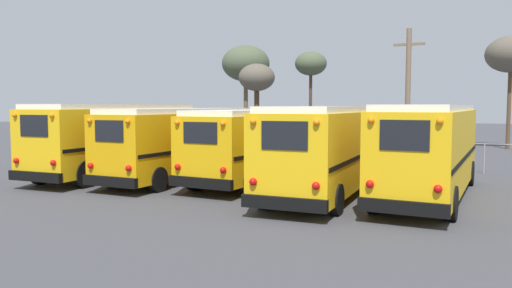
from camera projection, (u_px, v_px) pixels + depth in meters
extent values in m
plane|color=#424247|center=(260.00, 182.00, 20.83)|extent=(160.00, 160.00, 0.00)
cube|color=yellow|center=(120.00, 138.00, 22.99)|extent=(2.93, 10.07, 2.66)
cube|color=white|center=(120.00, 107.00, 22.88)|extent=(2.72, 9.66, 0.20)
cube|color=black|center=(35.00, 177.00, 18.46)|extent=(2.48, 0.33, 0.36)
cube|color=black|center=(34.00, 126.00, 18.34)|extent=(1.33, 0.10, 0.80)
sphere|color=red|center=(16.00, 161.00, 18.76)|extent=(0.22, 0.22, 0.22)
sphere|color=orange|center=(14.00, 115.00, 18.63)|extent=(0.18, 0.18, 0.18)
sphere|color=red|center=(53.00, 163.00, 18.06)|extent=(0.22, 0.22, 0.22)
sphere|color=orange|center=(52.00, 116.00, 17.93)|extent=(0.18, 0.18, 0.18)
cube|color=black|center=(99.00, 141.00, 23.48)|extent=(0.53, 9.75, 0.14)
cube|color=black|center=(143.00, 143.00, 22.54)|extent=(0.53, 9.75, 0.14)
cylinder|color=black|center=(147.00, 155.00, 26.90)|extent=(0.33, 1.08, 1.07)
cylinder|color=black|center=(183.00, 156.00, 26.04)|extent=(0.33, 1.08, 1.07)
cylinder|color=black|center=(40.00, 171.00, 20.13)|extent=(0.33, 1.08, 1.07)
cylinder|color=black|center=(85.00, 174.00, 19.26)|extent=(0.33, 1.08, 1.07)
cube|color=#E5A00C|center=(187.00, 142.00, 21.89)|extent=(2.37, 9.72, 2.53)
cube|color=white|center=(187.00, 111.00, 21.78)|extent=(2.19, 9.33, 0.20)
cube|color=black|center=(110.00, 181.00, 17.58)|extent=(2.36, 0.21, 0.36)
cube|color=black|center=(109.00, 131.00, 17.47)|extent=(1.27, 0.04, 0.76)
sphere|color=red|center=(91.00, 166.00, 17.91)|extent=(0.22, 0.22, 0.22)
sphere|color=orange|center=(89.00, 121.00, 17.79)|extent=(0.18, 0.18, 0.18)
sphere|color=red|center=(128.00, 168.00, 17.16)|extent=(0.22, 0.22, 0.22)
sphere|color=orange|center=(128.00, 121.00, 17.03)|extent=(0.18, 0.18, 0.18)
cube|color=black|center=(165.00, 145.00, 22.41)|extent=(0.08, 9.51, 0.14)
cube|color=black|center=(210.00, 147.00, 21.39)|extent=(0.08, 9.51, 0.14)
cylinder|color=black|center=(208.00, 158.00, 25.63)|extent=(0.29, 0.93, 0.93)
cylinder|color=black|center=(246.00, 160.00, 24.69)|extent=(0.29, 0.93, 0.93)
cylinder|color=black|center=(112.00, 176.00, 19.26)|extent=(0.29, 0.93, 0.93)
cylinder|color=black|center=(158.00, 180.00, 18.32)|extent=(0.29, 0.93, 0.93)
cube|color=#EAAA0F|center=(268.00, 143.00, 21.40)|extent=(2.89, 10.28, 2.43)
cube|color=white|center=(268.00, 112.00, 21.29)|extent=(2.67, 9.86, 0.20)
cube|color=black|center=(200.00, 183.00, 16.95)|extent=(2.53, 0.30, 0.36)
cube|color=black|center=(200.00, 133.00, 16.84)|extent=(1.36, 0.09, 0.73)
sphere|color=red|center=(178.00, 167.00, 17.34)|extent=(0.22, 0.22, 0.22)
sphere|color=orange|center=(177.00, 123.00, 17.22)|extent=(0.18, 0.18, 0.18)
sphere|color=red|center=(223.00, 170.00, 16.47)|extent=(0.22, 0.22, 0.22)
sphere|color=orange|center=(223.00, 124.00, 16.35)|extent=(0.18, 0.18, 0.18)
cube|color=black|center=(242.00, 146.00, 21.99)|extent=(0.43, 9.98, 0.14)
cube|color=black|center=(294.00, 148.00, 20.83)|extent=(0.43, 9.98, 0.14)
cylinder|color=black|center=(280.00, 158.00, 25.36)|extent=(0.32, 1.09, 1.08)
cylinder|color=black|center=(323.00, 160.00, 24.28)|extent=(0.32, 1.09, 1.08)
cylinder|color=black|center=(195.00, 176.00, 18.67)|extent=(0.32, 1.09, 1.08)
cylinder|color=black|center=(249.00, 180.00, 17.59)|extent=(0.32, 1.09, 1.08)
cube|color=yellow|center=(332.00, 148.00, 18.33)|extent=(2.88, 10.43, 2.63)
cube|color=white|center=(332.00, 109.00, 18.23)|extent=(2.67, 10.01, 0.20)
cube|color=black|center=(284.00, 203.00, 13.64)|extent=(2.48, 0.31, 0.36)
cube|color=black|center=(284.00, 136.00, 13.53)|extent=(1.34, 0.09, 0.79)
sphere|color=red|center=(253.00, 182.00, 13.95)|extent=(0.22, 0.22, 0.22)
sphere|color=orange|center=(253.00, 122.00, 13.82)|extent=(0.18, 0.18, 0.18)
sphere|color=red|center=(316.00, 186.00, 13.24)|extent=(0.22, 0.22, 0.22)
sphere|color=orange|center=(316.00, 122.00, 13.11)|extent=(0.18, 0.18, 0.18)
cube|color=black|center=(300.00, 152.00, 18.83)|extent=(0.47, 10.12, 0.14)
cube|color=black|center=(365.00, 154.00, 17.87)|extent=(0.47, 10.12, 0.14)
cylinder|color=black|center=(328.00, 166.00, 22.41)|extent=(0.32, 0.94, 0.92)
cylinder|color=black|center=(380.00, 169.00, 21.53)|extent=(0.32, 0.94, 0.92)
cylinder|color=black|center=(264.00, 194.00, 15.32)|extent=(0.32, 0.94, 0.92)
cylinder|color=black|center=(336.00, 199.00, 14.44)|extent=(0.32, 0.94, 0.92)
cube|color=yellow|center=(430.00, 149.00, 17.18)|extent=(2.55, 9.58, 2.66)
cube|color=white|center=(431.00, 108.00, 17.07)|extent=(2.35, 9.19, 0.20)
cube|color=black|center=(402.00, 207.00, 13.01)|extent=(2.36, 0.26, 0.36)
cube|color=black|center=(404.00, 135.00, 12.89)|extent=(1.27, 0.06, 0.80)
sphere|color=red|center=(370.00, 184.00, 13.35)|extent=(0.22, 0.22, 0.22)
sphere|color=orange|center=(371.00, 120.00, 13.22)|extent=(0.18, 0.18, 0.18)
sphere|color=red|center=(438.00, 189.00, 12.57)|extent=(0.22, 0.22, 0.22)
sphere|color=orange|center=(440.00, 121.00, 12.43)|extent=(0.18, 0.18, 0.18)
cube|color=black|center=(396.00, 154.00, 17.73)|extent=(0.26, 9.33, 0.14)
cube|color=black|center=(466.00, 157.00, 16.67)|extent=(0.26, 9.33, 0.14)
cylinder|color=black|center=(414.00, 170.00, 20.83)|extent=(0.30, 0.99, 0.98)
cylinder|color=black|center=(470.00, 173.00, 19.86)|extent=(0.30, 0.99, 0.98)
cylinder|color=black|center=(374.00, 197.00, 14.69)|extent=(0.30, 0.99, 0.98)
cylinder|color=black|center=(452.00, 203.00, 13.71)|extent=(0.30, 0.99, 0.98)
cylinder|color=#75604C|center=(408.00, 94.00, 29.65)|extent=(0.30, 0.30, 7.73)
cube|color=#75604C|center=(409.00, 44.00, 29.43)|extent=(1.80, 0.14, 0.14)
cylinder|color=#473323|center=(310.00, 110.00, 38.54)|extent=(0.24, 0.24, 5.74)
ellipsoid|color=#4C563D|center=(311.00, 64.00, 38.27)|extent=(2.44, 2.44, 1.83)
cylinder|color=brown|center=(509.00, 109.00, 36.50)|extent=(0.27, 0.27, 5.94)
ellipsoid|color=#5B5447|center=(511.00, 54.00, 36.20)|extent=(3.55, 3.55, 2.66)
cylinder|color=#473323|center=(257.00, 117.00, 38.03)|extent=(0.39, 0.39, 4.57)
ellipsoid|color=#5B5447|center=(257.00, 77.00, 37.80)|extent=(2.76, 2.76, 2.07)
cylinder|color=brown|center=(246.00, 110.00, 42.50)|extent=(0.36, 0.36, 5.64)
ellipsoid|color=#4C563D|center=(246.00, 63.00, 42.20)|extent=(4.04, 4.04, 3.03)
cylinder|color=#939399|center=(151.00, 145.00, 31.54)|extent=(0.06, 0.06, 1.40)
cylinder|color=#939399|center=(183.00, 146.00, 30.51)|extent=(0.06, 0.06, 1.40)
cylinder|color=#939399|center=(217.00, 148.00, 29.48)|extent=(0.06, 0.06, 1.40)
cylinder|color=#939399|center=(253.00, 149.00, 28.44)|extent=(0.06, 0.06, 1.40)
cylinder|color=#939399|center=(293.00, 151.00, 27.41)|extent=(0.06, 0.06, 1.40)
cylinder|color=#939399|center=(335.00, 153.00, 26.38)|extent=(0.06, 0.06, 1.40)
cylinder|color=#939399|center=(381.00, 154.00, 25.35)|extent=(0.06, 0.06, 1.40)
cylinder|color=#939399|center=(430.00, 157.00, 24.32)|extent=(0.06, 0.06, 1.40)
cylinder|color=#939399|center=(484.00, 159.00, 23.29)|extent=(0.06, 0.06, 1.40)
cylinder|color=#939399|center=(313.00, 139.00, 26.84)|extent=(21.59, 0.04, 0.04)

